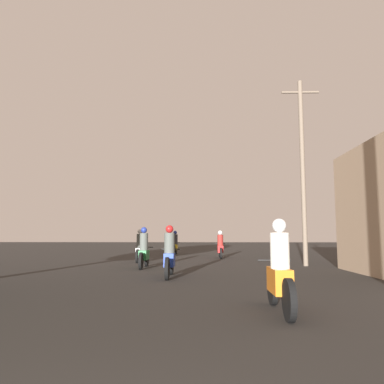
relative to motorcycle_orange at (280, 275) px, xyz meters
The scene contains 7 objects.
motorcycle_orange is the anchor object (origin of this frame).
motorcycle_blue 5.62m from the motorcycle_orange, 114.54° to the left, with size 0.60×2.14×1.59m.
motorcycle_green 9.01m from the motorcycle_orange, 113.70° to the left, with size 0.60×2.08×1.59m.
motorcycle_white 12.18m from the motorcycle_orange, 110.70° to the left, with size 0.60×2.01×1.56m.
motorcycle_red 14.49m from the motorcycle_orange, 91.39° to the left, with size 0.60×1.96×1.51m.
motorcycle_yellow 17.87m from the motorcycle_orange, 99.98° to the left, with size 0.60×2.08×1.53m.
utility_pole_far 10.41m from the motorcycle_orange, 72.48° to the left, with size 1.60×0.20×7.96m.
Camera 1 is at (0.67, -0.76, 1.32)m, focal length 35.00 mm.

